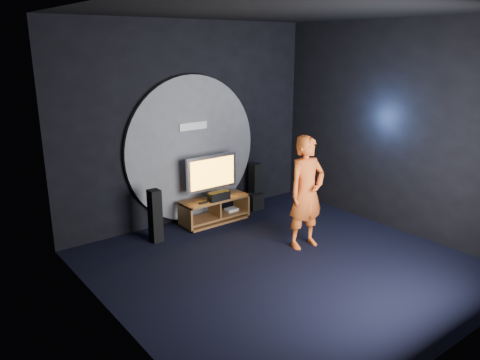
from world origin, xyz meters
The scene contains 15 objects.
floor centered at (0.00, 0.00, 0.00)m, with size 5.00×5.00×0.00m, color black.
back_wall centered at (0.00, 2.50, 1.75)m, with size 5.00×0.04×3.50m, color black.
front_wall centered at (0.00, -2.50, 1.75)m, with size 5.00×0.04×3.50m, color black.
left_wall centered at (-2.50, 0.00, 1.75)m, with size 0.04×5.00×3.50m, color black.
right_wall centered at (2.50, 0.00, 1.75)m, with size 0.04×5.00×3.50m, color black.
ceiling centered at (0.00, 0.00, 3.50)m, with size 5.00×5.00×0.01m, color black.
wall_disc_panel centered at (0.00, 2.44, 1.30)m, with size 2.60×0.11×2.60m.
media_console centered at (0.20, 2.05, 0.20)m, with size 1.27×0.45×0.45m.
tv centered at (0.19, 2.12, 0.87)m, with size 1.02×0.22×0.77m.
center_speaker centered at (0.19, 1.90, 0.53)m, with size 0.40×0.15×0.15m, color black.
remote centered at (-0.12, 1.93, 0.46)m, with size 0.18×0.05×0.02m, color black.
tower_speaker_left centered at (-1.06, 1.91, 0.44)m, with size 0.17×0.19×0.87m, color black.
tower_speaker_right centered at (1.29, 2.25, 0.44)m, with size 0.17×0.19×0.87m, color black.
subwoofer centered at (1.20, 2.15, 0.16)m, with size 0.28×0.28×0.31m, color black.
player centered at (0.73, 0.31, 0.89)m, with size 0.65×0.43×1.78m, color #DF591E.
Camera 1 is at (-4.28, -4.51, 3.10)m, focal length 35.00 mm.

